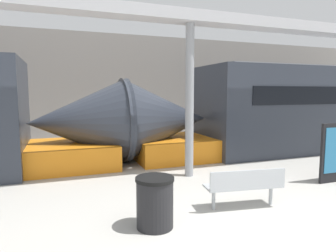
% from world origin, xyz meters
% --- Properties ---
extents(ground_plane, '(60.00, 60.00, 0.00)m').
position_xyz_m(ground_plane, '(0.00, 0.00, 0.00)').
color(ground_plane, '#B2AFA8').
extents(station_wall, '(56.00, 0.20, 5.00)m').
position_xyz_m(station_wall, '(0.00, 11.34, 2.50)').
color(station_wall, gray).
rests_on(station_wall, ground_plane).
extents(train_left, '(14.99, 2.93, 3.20)m').
position_xyz_m(train_left, '(6.68, 5.90, 1.50)').
color(train_left, '#2D333D').
rests_on(train_left, ground_plane).
extents(bench_near, '(1.53, 0.64, 0.77)m').
position_xyz_m(bench_near, '(0.50, 1.29, 0.47)').
color(bench_near, '#ADB2B7').
rests_on(bench_near, ground_plane).
extents(trash_bin, '(0.63, 0.63, 0.84)m').
position_xyz_m(trash_bin, '(-1.34, 1.11, 0.42)').
color(trash_bin, black).
rests_on(trash_bin, ground_plane).
extents(support_column_near, '(0.22, 0.22, 3.92)m').
position_xyz_m(support_column_near, '(0.43, 3.71, 1.96)').
color(support_column_near, gray).
rests_on(support_column_near, ground_plane).
extents(canopy_beam, '(28.00, 0.60, 0.28)m').
position_xyz_m(canopy_beam, '(0.43, 3.71, 4.06)').
color(canopy_beam, '#B7B7BC').
rests_on(canopy_beam, support_column_near).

